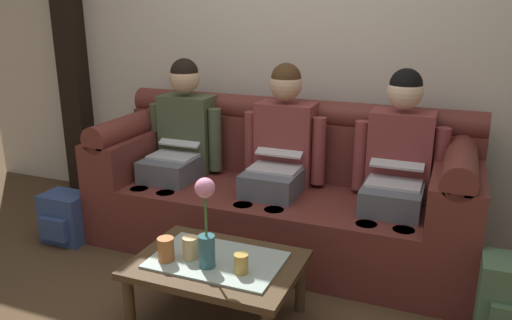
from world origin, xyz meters
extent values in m
cube|color=beige|center=(0.00, 1.70, 1.45)|extent=(6.00, 0.12, 2.90)
cube|color=black|center=(-1.98, 1.58, 1.45)|extent=(0.20, 0.20, 2.90)
cube|color=maroon|center=(0.00, 1.10, 0.21)|extent=(2.46, 0.88, 0.42)
cube|color=maroon|center=(0.00, 1.43, 0.62)|extent=(2.46, 0.22, 0.40)
cylinder|color=maroon|center=(0.00, 1.43, 0.87)|extent=(2.46, 0.18, 0.18)
cube|color=maroon|center=(-1.09, 1.10, 0.56)|extent=(0.28, 0.88, 0.28)
cylinder|color=maroon|center=(-1.09, 1.10, 0.74)|extent=(0.18, 0.88, 0.18)
cube|color=maroon|center=(1.09, 1.10, 0.56)|extent=(0.28, 0.88, 0.28)
cylinder|color=maroon|center=(1.09, 1.10, 0.74)|extent=(0.18, 0.88, 0.18)
cube|color=#595B66|center=(-0.74, 1.04, 0.49)|extent=(0.34, 0.40, 0.15)
cylinder|color=#595B66|center=(-0.84, 0.78, 0.21)|extent=(0.12, 0.12, 0.42)
cylinder|color=#595B66|center=(-0.64, 0.78, 0.21)|extent=(0.12, 0.12, 0.42)
cube|color=#475138|center=(-0.74, 1.28, 0.69)|extent=(0.38, 0.22, 0.54)
cylinder|color=#475138|center=(-0.98, 1.24, 0.67)|extent=(0.09, 0.09, 0.44)
cylinder|color=#475138|center=(-0.51, 1.24, 0.67)|extent=(0.09, 0.09, 0.44)
sphere|color=tan|center=(-0.74, 1.26, 1.08)|extent=(0.21, 0.21, 0.21)
sphere|color=black|center=(-0.74, 1.26, 1.12)|extent=(0.19, 0.19, 0.19)
cube|color=silver|center=(-0.74, 1.06, 0.58)|extent=(0.31, 0.22, 0.02)
cube|color=silver|center=(-0.74, 1.22, 0.68)|extent=(0.31, 0.19, 0.11)
cube|color=black|center=(-0.74, 1.21, 0.67)|extent=(0.27, 0.17, 0.09)
cube|color=#595B66|center=(0.00, 1.04, 0.49)|extent=(0.34, 0.40, 0.15)
cylinder|color=#595B66|center=(-0.10, 0.78, 0.21)|extent=(0.12, 0.12, 0.42)
cylinder|color=#595B66|center=(0.10, 0.78, 0.21)|extent=(0.12, 0.12, 0.42)
cube|color=brown|center=(0.00, 1.28, 0.69)|extent=(0.38, 0.22, 0.54)
cylinder|color=brown|center=(-0.23, 1.24, 0.67)|extent=(0.09, 0.09, 0.44)
cylinder|color=brown|center=(0.23, 1.24, 0.67)|extent=(0.09, 0.09, 0.44)
sphere|color=tan|center=(0.00, 1.26, 1.08)|extent=(0.21, 0.21, 0.21)
sphere|color=#472D19|center=(0.00, 1.26, 1.12)|extent=(0.19, 0.19, 0.19)
cube|color=silver|center=(0.00, 1.06, 0.58)|extent=(0.31, 0.22, 0.02)
cube|color=silver|center=(0.00, 1.21, 0.68)|extent=(0.31, 0.20, 0.09)
cube|color=black|center=(0.00, 1.20, 0.68)|extent=(0.27, 0.17, 0.07)
cube|color=#595B66|center=(0.74, 1.04, 0.49)|extent=(0.34, 0.40, 0.15)
cylinder|color=#595B66|center=(0.64, 0.78, 0.21)|extent=(0.12, 0.12, 0.42)
cylinder|color=#595B66|center=(0.84, 0.78, 0.21)|extent=(0.12, 0.12, 0.42)
cube|color=brown|center=(0.74, 1.28, 0.69)|extent=(0.38, 0.22, 0.54)
cylinder|color=brown|center=(0.51, 1.24, 0.67)|extent=(0.09, 0.09, 0.44)
cylinder|color=brown|center=(0.98, 1.24, 0.67)|extent=(0.09, 0.09, 0.44)
sphere|color=beige|center=(0.74, 1.26, 1.08)|extent=(0.21, 0.21, 0.21)
sphere|color=black|center=(0.74, 1.26, 1.12)|extent=(0.19, 0.19, 0.19)
cube|color=silver|center=(0.74, 1.06, 0.58)|extent=(0.31, 0.22, 0.02)
cube|color=silver|center=(0.74, 1.20, 0.69)|extent=(0.31, 0.21, 0.08)
cube|color=black|center=(0.74, 1.19, 0.68)|extent=(0.27, 0.18, 0.06)
cube|color=#47331E|center=(0.00, 0.22, 0.32)|extent=(0.83, 0.60, 0.04)
cube|color=#9EB2A8|center=(0.00, 0.22, 0.35)|extent=(0.65, 0.42, 0.01)
cylinder|color=#47331E|center=(-0.37, -0.03, 0.15)|extent=(0.06, 0.06, 0.31)
cylinder|color=#47331E|center=(-0.37, 0.47, 0.15)|extent=(0.06, 0.06, 0.31)
cylinder|color=#47331E|center=(0.37, 0.47, 0.15)|extent=(0.06, 0.06, 0.31)
cylinder|color=#336672|center=(-0.01, 0.14, 0.44)|extent=(0.08, 0.08, 0.16)
cylinder|color=#3D7538|center=(-0.01, 0.14, 0.62)|extent=(0.01, 0.01, 0.21)
sphere|color=pink|center=(-0.01, 0.14, 0.76)|extent=(0.10, 0.10, 0.10)
cylinder|color=gold|center=(0.17, 0.14, 0.40)|extent=(0.07, 0.07, 0.09)
cylinder|color=#B26633|center=(-0.23, 0.12, 0.41)|extent=(0.08, 0.08, 0.12)
cylinder|color=#DBB77A|center=(-0.13, 0.18, 0.41)|extent=(0.08, 0.08, 0.11)
cube|color=#33477A|center=(-1.38, 0.68, 0.17)|extent=(0.30, 0.22, 0.34)
cube|color=#33477A|center=(-1.38, 0.54, 0.14)|extent=(0.21, 0.05, 0.15)
camera|label=1|loc=(1.04, -1.84, 1.59)|focal=35.76mm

